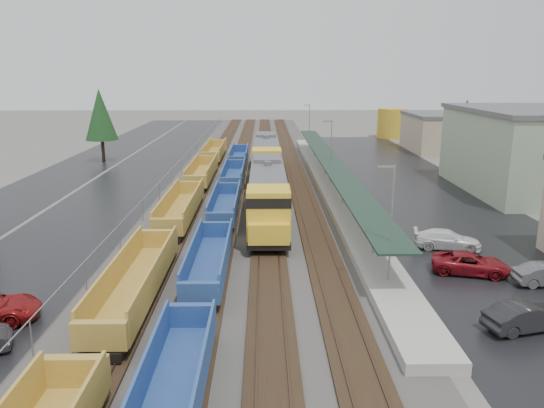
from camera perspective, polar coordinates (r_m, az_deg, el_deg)
The scene contains 18 objects.
ballast_strip at distance 72.45m, azimuth -2.20°, elevation 3.40°, with size 20.00×160.00×0.08m, color #302D2B.
trackbed at distance 72.42m, azimuth -2.20°, elevation 3.50°, with size 14.60×160.00×0.22m.
west_parking_lot at distance 74.32m, azimuth -13.86°, elevation 3.25°, with size 10.00×160.00×0.02m, color black.
west_road at distance 77.18m, azimuth -21.12°, elevation 3.10°, with size 9.00×160.00×0.02m, color black.
east_commuter_lot at distance 64.99m, azimuth 14.60°, elevation 1.68°, with size 16.00×100.00×0.02m, color black.
station_platform at distance 62.98m, azimuth 6.28°, elevation 2.35°, with size 3.00×80.00×8.00m.
chainlink_fence at distance 71.49m, azimuth -9.90°, elevation 4.34°, with size 0.08×160.04×2.02m.
distant_hills at distance 226.41m, azimuth 10.25°, elevation 10.46°, with size 301.00×140.00×25.20m.
tree_west_far at distance 85.07m, azimuth -17.99°, elevation 9.14°, with size 4.84×4.84×11.00m.
tree_east at distance 74.35m, azimuth 20.05°, elevation 7.85°, with size 4.40×4.40×10.00m.
locomotive_lead at distance 48.21m, azimuth -0.47°, elevation 1.10°, with size 3.34×22.02×4.98m.
locomotive_trail at distance 68.83m, azimuth -0.61°, elevation 5.03°, with size 3.34×22.02×4.98m.
well_string_yellow at distance 41.17m, azimuth -11.59°, elevation -3.57°, with size 2.65×103.43×2.35m.
well_string_blue at distance 42.99m, azimuth -5.74°, elevation -2.69°, with size 2.44×87.69×2.17m.
storage_tank at distance 113.67m, azimuth 12.76°, elevation 8.47°, with size 6.01×6.01×6.01m, color gold.
parked_car_east_a at distance 31.85m, azimuth 25.66°, elevation -10.89°, with size 4.62×1.61×1.52m, color black.
parked_car_east_b at distance 38.78m, azimuth 20.58°, elevation -6.04°, with size 5.13×2.37×1.43m, color maroon.
parked_car_east_c at distance 43.45m, azimuth 18.30°, elevation -3.67°, with size 5.09×2.07×1.48m, color white.
Camera 1 is at (1.65, -11.17, 13.46)m, focal length 35.00 mm.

